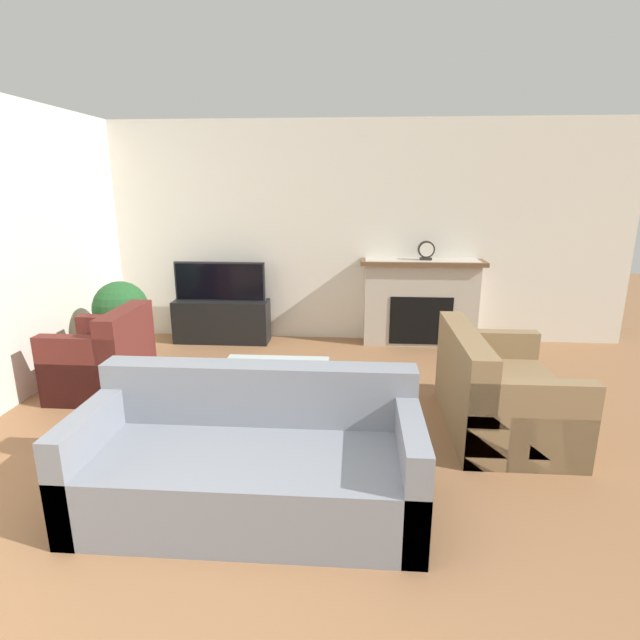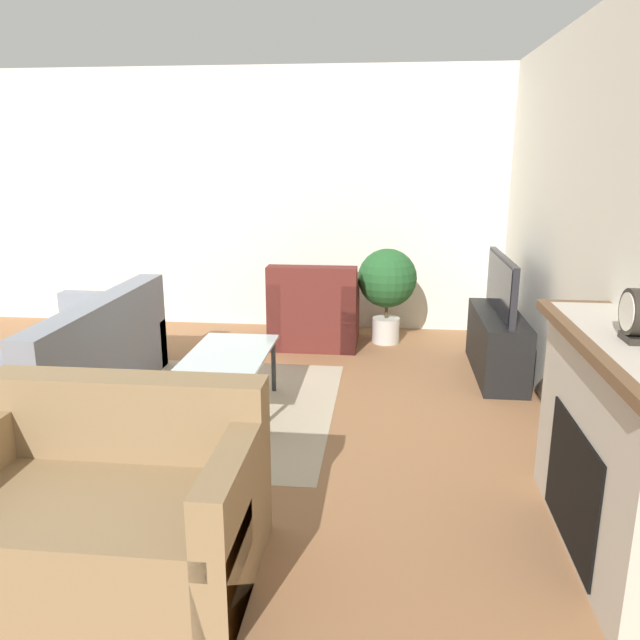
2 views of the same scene
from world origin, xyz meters
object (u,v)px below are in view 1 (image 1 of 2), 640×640
Objects in this scene: couch_loveseat at (498,395)px; potted_plant at (121,312)px; couch_sectional at (252,463)px; tv at (220,281)px; mantel_clock at (426,250)px; coffee_table at (274,372)px; armchair_by_window at (105,361)px.

potted_plant is (-3.69, 1.22, 0.32)m from couch_loveseat.
couch_sectional is 1.53× the size of couch_loveseat.
tv is 2.56m from mantel_clock.
coffee_table is at bearing 92.50° from couch_sectional.
couch_loveseat is 1.42× the size of potted_plant.
tv is at bearing -177.72° from mantel_clock.
couch_loveseat is (2.85, -2.16, -0.48)m from tv.
armchair_by_window is at bearing 166.24° from coffee_table.
couch_loveseat is 1.48× the size of coffee_table.
tv is 4.89× the size of mantel_clock.
couch_loveseat is at bearing -18.30° from potted_plant.
couch_loveseat is at bearing 32.44° from couch_sectional.
mantel_clock reaches higher than tv.
tv is 0.55× the size of couch_sectional.
mantel_clock reaches higher than couch_loveseat.
couch_sectional is 2.42× the size of armchair_by_window.
coffee_table is 3.91× the size of mantel_clock.
potted_plant is (-0.13, 0.70, 0.31)m from armchair_by_window.
couch_sectional is 3.80m from mantel_clock.
couch_loveseat is at bearing 81.74° from armchair_by_window.
couch_sectional is 2.42m from armchair_by_window.
tv is at bearing 107.83° from couch_sectional.
tv reaches higher than couch_sectional.
potted_plant is (-1.85, 1.12, 0.20)m from coffee_table.
armchair_by_window reaches higher than coffee_table.
tv is 1.34× the size of armchair_by_window.
couch_sectional is 8.84× the size of mantel_clock.
couch_sectional is 2.26× the size of coffee_table.
tv is at bearing 52.80° from couch_loveseat.
potted_plant is at bearing -131.78° from tv.
armchair_by_window is at bearing 136.92° from couch_sectional.
couch_sectional is at bearing -72.17° from tv.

